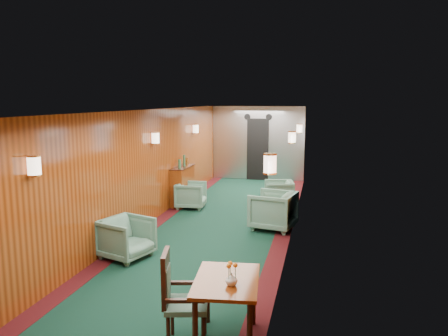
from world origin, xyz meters
name	(u,v)px	position (x,y,z in m)	size (l,w,h in m)	color
room	(214,150)	(0.00, 0.00, 1.63)	(12.00, 12.10, 2.40)	#0D2F21
bulkhead	(258,144)	(0.00, 5.91, 1.18)	(2.98, 0.17, 2.39)	silver
windows_right	(292,160)	(1.49, 0.25, 1.45)	(0.02, 8.60, 0.80)	#B6B8BD
wall_sconces	(221,139)	(0.00, 0.57, 1.79)	(2.97, 7.97, 0.25)	#FFE5C6
dining_table	(227,289)	(1.09, -3.86, 0.60)	(0.78, 1.03, 0.72)	brown
side_chair	(177,294)	(0.59, -3.99, 0.56)	(0.54, 0.56, 1.03)	#214F41
credenza	(182,185)	(-1.34, 2.08, 0.49)	(0.33, 1.07, 1.23)	brown
flower_vase	(231,279)	(1.18, -4.00, 0.79)	(0.13, 0.13, 0.13)	silver
armchair_left_near	(126,238)	(-1.07, -1.73, 0.34)	(0.72, 0.74, 0.68)	#214F41
armchair_left_far	(191,195)	(-1.02, 1.75, 0.32)	(0.67, 0.69, 0.63)	#214F41
armchair_right_near	(273,210)	(1.11, 0.44, 0.39)	(0.82, 0.85, 0.77)	#214F41
armchair_right_far	(279,193)	(1.04, 2.42, 0.32)	(0.68, 0.70, 0.63)	#214F41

